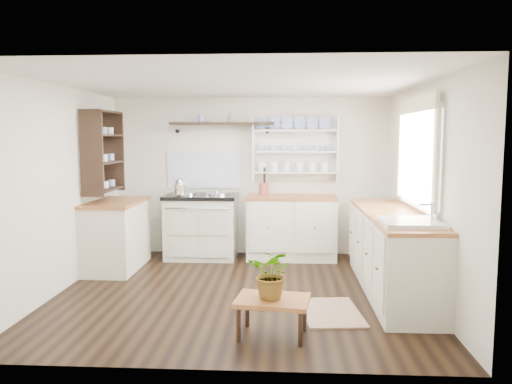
# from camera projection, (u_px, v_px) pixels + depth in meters

# --- Properties ---
(floor) EXTENTS (4.00, 3.80, 0.01)m
(floor) POSITION_uv_depth(u_px,v_px,m) (239.00, 292.00, 5.60)
(floor) COLOR black
(floor) RESTS_ON ground
(wall_back) EXTENTS (4.00, 0.02, 2.30)m
(wall_back) POSITION_uv_depth(u_px,v_px,m) (251.00, 176.00, 7.36)
(wall_back) COLOR #ECE5CC
(wall_back) RESTS_ON ground
(wall_right) EXTENTS (0.02, 3.80, 2.30)m
(wall_right) POSITION_uv_depth(u_px,v_px,m) (424.00, 191.00, 5.36)
(wall_right) COLOR #ECE5CC
(wall_right) RESTS_ON ground
(wall_left) EXTENTS (0.02, 3.80, 2.30)m
(wall_left) POSITION_uv_depth(u_px,v_px,m) (61.00, 189.00, 5.58)
(wall_left) COLOR #ECE5CC
(wall_left) RESTS_ON ground
(ceiling) EXTENTS (4.00, 3.80, 0.01)m
(ceiling) POSITION_uv_depth(u_px,v_px,m) (239.00, 83.00, 5.34)
(ceiling) COLOR white
(ceiling) RESTS_ON wall_back
(window) EXTENTS (0.08, 1.55, 1.22)m
(window) POSITION_uv_depth(u_px,v_px,m) (417.00, 152.00, 5.46)
(window) COLOR white
(window) RESTS_ON wall_right
(aga_cooker) EXTENTS (1.02, 0.71, 0.94)m
(aga_cooker) POSITION_uv_depth(u_px,v_px,m) (201.00, 226.00, 7.14)
(aga_cooker) COLOR beige
(aga_cooker) RESTS_ON floor
(back_cabinets) EXTENTS (1.27, 0.63, 0.90)m
(back_cabinets) POSITION_uv_depth(u_px,v_px,m) (291.00, 226.00, 7.10)
(back_cabinets) COLOR beige
(back_cabinets) RESTS_ON floor
(right_cabinets) EXTENTS (0.62, 2.43, 0.90)m
(right_cabinets) POSITION_uv_depth(u_px,v_px,m) (392.00, 251.00, 5.55)
(right_cabinets) COLOR beige
(right_cabinets) RESTS_ON floor
(belfast_sink) EXTENTS (0.55, 0.60, 0.45)m
(belfast_sink) POSITION_uv_depth(u_px,v_px,m) (410.00, 234.00, 4.77)
(belfast_sink) COLOR white
(belfast_sink) RESTS_ON right_cabinets
(left_cabinets) EXTENTS (0.62, 1.13, 0.90)m
(left_cabinets) POSITION_uv_depth(u_px,v_px,m) (116.00, 234.00, 6.53)
(left_cabinets) COLOR beige
(left_cabinets) RESTS_ON floor
(plate_rack) EXTENTS (1.20, 0.22, 0.90)m
(plate_rack) POSITION_uv_depth(u_px,v_px,m) (295.00, 149.00, 7.24)
(plate_rack) COLOR white
(plate_rack) RESTS_ON wall_back
(high_shelf) EXTENTS (1.50, 0.29, 0.16)m
(high_shelf) POSITION_uv_depth(u_px,v_px,m) (222.00, 124.00, 7.17)
(high_shelf) COLOR black
(high_shelf) RESTS_ON wall_back
(left_shelving) EXTENTS (0.28, 0.80, 1.05)m
(left_shelving) POSITION_uv_depth(u_px,v_px,m) (103.00, 151.00, 6.42)
(left_shelving) COLOR black
(left_shelving) RESTS_ON wall_left
(kettle) EXTENTS (0.18, 0.18, 0.22)m
(kettle) POSITION_uv_depth(u_px,v_px,m) (180.00, 186.00, 6.98)
(kettle) COLOR silver
(kettle) RESTS_ON aga_cooker
(utensil_crock) EXTENTS (0.14, 0.14, 0.16)m
(utensil_crock) POSITION_uv_depth(u_px,v_px,m) (264.00, 189.00, 7.14)
(utensil_crock) COLOR brown
(utensil_crock) RESTS_ON back_cabinets
(center_table) EXTENTS (0.68, 0.53, 0.34)m
(center_table) POSITION_uv_depth(u_px,v_px,m) (273.00, 303.00, 4.32)
(center_table) COLOR brown
(center_table) RESTS_ON floor
(potted_plant) EXTENTS (0.49, 0.46, 0.44)m
(potted_plant) POSITION_uv_depth(u_px,v_px,m) (273.00, 273.00, 4.29)
(potted_plant) COLOR #3F7233
(potted_plant) RESTS_ON center_table
(floor_rug) EXTENTS (0.63, 0.90, 0.02)m
(floor_rug) POSITION_uv_depth(u_px,v_px,m) (331.00, 312.00, 4.92)
(floor_rug) COLOR #7B5F47
(floor_rug) RESTS_ON floor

